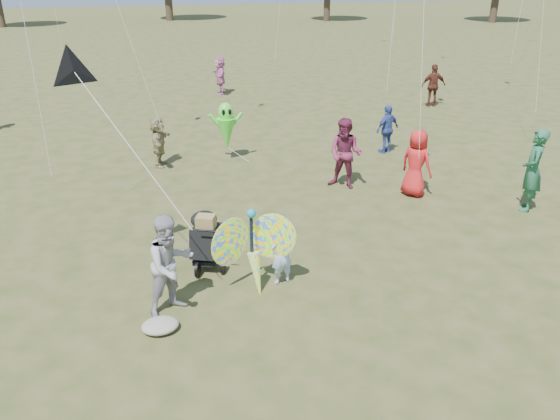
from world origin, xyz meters
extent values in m
plane|color=#51592B|center=(0.00, 0.00, 0.00)|extent=(160.00, 160.00, 0.00)
imported|color=#ADCDF5|center=(-0.38, 0.71, 0.58)|extent=(0.47, 0.37, 1.15)
imported|color=#9A9A9F|center=(-2.37, 0.33, 0.88)|extent=(1.07, 0.99, 1.76)
ellipsoid|color=gray|center=(-2.64, -0.19, 0.09)|extent=(0.59, 0.49, 0.19)
imported|color=red|center=(3.97, 3.92, 0.85)|extent=(0.88, 0.99, 1.70)
imported|color=#354993|center=(4.79, 7.29, 0.75)|extent=(0.95, 0.65, 1.50)
imported|color=#92845A|center=(-2.10, 7.86, 0.72)|extent=(0.76, 1.40, 1.44)
imported|color=maroon|center=(2.45, 4.87, 0.92)|extent=(1.13, 1.11, 1.84)
imported|color=#225C3D|center=(6.14, 2.40, 0.98)|extent=(0.80, 0.86, 1.97)
imported|color=#52261B|center=(9.27, 12.44, 0.86)|extent=(1.06, 0.57, 1.72)
imported|color=#C771A6|center=(1.22, 17.14, 0.84)|extent=(0.51, 1.55, 1.67)
cube|color=black|center=(-1.60, 1.67, 0.55)|extent=(0.76, 0.97, 0.71)
cube|color=black|center=(-1.60, 1.67, 0.22)|extent=(0.65, 0.79, 0.10)
ellipsoid|color=black|center=(-1.60, 1.92, 0.88)|extent=(0.51, 0.45, 0.33)
cylinder|color=black|center=(-1.84, 1.32, 0.15)|extent=(0.16, 0.30, 0.30)
cylinder|color=black|center=(-1.36, 1.32, 0.15)|extent=(0.16, 0.30, 0.30)
cylinder|color=black|center=(-1.60, 2.12, 0.11)|extent=(0.13, 0.22, 0.22)
cylinder|color=black|center=(-1.60, 1.19, 0.98)|extent=(0.42, 0.20, 0.03)
cube|color=olive|center=(-1.60, 1.62, 0.96)|extent=(0.42, 0.39, 0.26)
ellipsoid|color=red|center=(-1.31, 0.68, 0.98)|extent=(0.98, 0.71, 1.24)
ellipsoid|color=red|center=(-0.55, 0.68, 0.98)|extent=(0.98, 0.71, 1.24)
cylinder|color=black|center=(-0.93, 0.70, 0.93)|extent=(0.06, 0.06, 1.00)
cone|color=red|center=(-0.88, 0.53, 0.30)|extent=(0.36, 0.49, 0.93)
sphere|color=teal|center=(-0.93, 0.68, 1.48)|extent=(0.16, 0.16, 0.16)
cone|color=black|center=(-3.54, 1.71, 3.82)|extent=(0.89, 0.62, 0.81)
cylinder|color=silver|center=(-2.75, 1.07, 2.62)|extent=(1.59, 1.30, 2.41)
cone|color=#4DE836|center=(-0.12, 7.85, 0.80)|extent=(0.56, 0.56, 0.95)
ellipsoid|color=#4DE836|center=(-0.12, 7.85, 1.45)|extent=(0.44, 0.39, 0.57)
ellipsoid|color=black|center=(-0.21, 7.67, 1.50)|extent=(0.10, 0.05, 0.17)
ellipsoid|color=black|center=(-0.03, 7.67, 1.50)|extent=(0.10, 0.05, 0.17)
cylinder|color=#4DE836|center=(-0.42, 7.85, 1.20)|extent=(0.43, 0.10, 0.49)
cylinder|color=#4DE836|center=(0.18, 7.85, 1.20)|extent=(0.43, 0.10, 0.49)
cylinder|color=silver|center=(0.18, 7.65, 0.20)|extent=(0.61, 0.41, 0.41)
cylinder|color=#3A2D21|center=(18.00, 50.00, 1.99)|extent=(0.66, 0.67, 3.99)
cylinder|color=#3A2D21|center=(34.00, 44.00, 2.21)|extent=(0.73, 0.73, 4.41)
camera|label=1|loc=(-2.66, -7.62, 5.33)|focal=35.00mm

